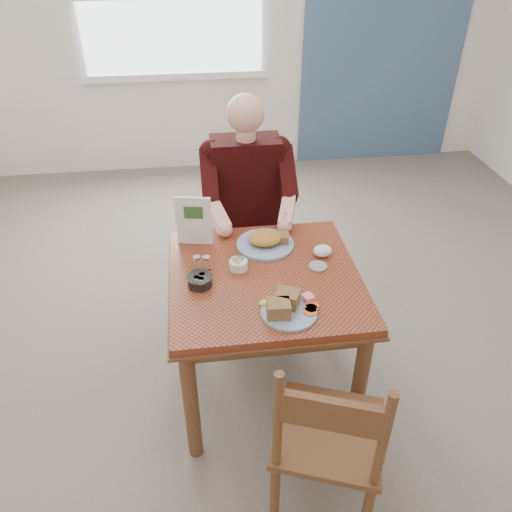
{
  "coord_description": "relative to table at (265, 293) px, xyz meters",
  "views": [
    {
      "loc": [
        -0.3,
        -1.89,
        2.17
      ],
      "look_at": [
        -0.04,
        0.0,
        0.86
      ],
      "focal_mm": 35.0,
      "sensor_mm": 36.0,
      "label": 1
    }
  ],
  "objects": [
    {
      "name": "floor",
      "position": [
        0.0,
        0.0,
        -0.64
      ],
      "size": [
        6.0,
        6.0,
        0.0
      ],
      "primitive_type": "plane",
      "color": "#655D51",
      "rests_on": "ground"
    },
    {
      "name": "wall_back",
      "position": [
        0.0,
        3.0,
        0.76
      ],
      "size": [
        5.5,
        0.0,
        5.5
      ],
      "primitive_type": "plane",
      "rotation": [
        1.57,
        0.0,
        0.0
      ],
      "color": "white",
      "rests_on": "ground"
    },
    {
      "name": "accent_panel",
      "position": [
        1.6,
        2.98,
        0.76
      ],
      "size": [
        1.6,
        0.02,
        2.8
      ],
      "primitive_type": "cube",
      "color": "#435E7D",
      "rests_on": "ground"
    },
    {
      "name": "lemon_wedge",
      "position": [
        -0.03,
        -0.23,
        0.13
      ],
      "size": [
        0.06,
        0.05,
        0.03
      ],
      "primitive_type": "ellipsoid",
      "rotation": [
        0.0,
        0.0,
        0.38
      ],
      "color": "yellow",
      "rests_on": "table"
    },
    {
      "name": "napkin",
      "position": [
        0.31,
        0.12,
        0.14
      ],
      "size": [
        0.1,
        0.09,
        0.06
      ],
      "primitive_type": "ellipsoid",
      "rotation": [
        0.0,
        0.0,
        -0.13
      ],
      "color": "white",
      "rests_on": "table"
    },
    {
      "name": "metal_dish",
      "position": [
        0.26,
        0.02,
        0.12
      ],
      "size": [
        0.12,
        0.12,
        0.01
      ],
      "primitive_type": "cylinder",
      "rotation": [
        0.0,
        0.0,
        0.37
      ],
      "color": "silver",
      "rests_on": "table"
    },
    {
      "name": "table",
      "position": [
        0.0,
        0.0,
        0.0
      ],
      "size": [
        0.92,
        0.92,
        0.75
      ],
      "color": "brown",
      "rests_on": "ground"
    },
    {
      "name": "chair_far",
      "position": [
        0.0,
        0.8,
        -0.16
      ],
      "size": [
        0.42,
        0.42,
        0.95
      ],
      "color": "brown",
      "rests_on": "ground"
    },
    {
      "name": "chair_near",
      "position": [
        0.14,
        -0.74,
        -0.16
      ],
      "size": [
        0.54,
        0.54,
        0.95
      ],
      "color": "brown",
      "rests_on": "ground"
    },
    {
      "name": "diner",
      "position": [
        0.0,
        0.71,
        0.17
      ],
      "size": [
        0.53,
        0.56,
        1.39
      ],
      "color": "gray",
      "rests_on": "chair_far"
    },
    {
      "name": "near_plate",
      "position": [
        0.05,
        -0.28,
        0.14
      ],
      "size": [
        0.29,
        0.29,
        0.08
      ],
      "color": "white",
      "rests_on": "table"
    },
    {
      "name": "far_plate",
      "position": [
        0.04,
        0.25,
        0.14
      ],
      "size": [
        0.35,
        0.35,
        0.08
      ],
      "color": "white",
      "rests_on": "table"
    },
    {
      "name": "caddy",
      "position": [
        -0.12,
        0.06,
        0.14
      ],
      "size": [
        0.1,
        0.1,
        0.07
      ],
      "color": "white",
      "rests_on": "table"
    },
    {
      "name": "shakers",
      "position": [
        -0.29,
        0.08,
        0.15
      ],
      "size": [
        0.09,
        0.05,
        0.08
      ],
      "color": "white",
      "rests_on": "table"
    },
    {
      "name": "creamer",
      "position": [
        -0.31,
        -0.04,
        0.14
      ],
      "size": [
        0.15,
        0.15,
        0.05
      ],
      "color": "white",
      "rests_on": "table"
    },
    {
      "name": "menu",
      "position": [
        -0.32,
        0.32,
        0.25
      ],
      "size": [
        0.18,
        0.05,
        0.27
      ],
      "color": "white",
      "rests_on": "table"
    }
  ]
}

